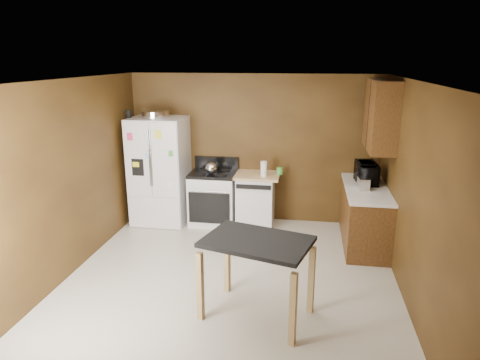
% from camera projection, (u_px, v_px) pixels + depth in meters
% --- Properties ---
extents(floor, '(4.50, 4.50, 0.00)m').
position_uv_depth(floor, '(230.00, 280.00, 5.48)').
color(floor, beige).
rests_on(floor, ground).
extents(ceiling, '(4.50, 4.50, 0.00)m').
position_uv_depth(ceiling, '(229.00, 81.00, 4.78)').
color(ceiling, white).
rests_on(ceiling, ground).
extents(wall_back, '(4.20, 0.00, 4.20)m').
position_uv_depth(wall_back, '(254.00, 149.00, 7.26)').
color(wall_back, '#553A16').
rests_on(wall_back, ground).
extents(wall_front, '(4.20, 0.00, 4.20)m').
position_uv_depth(wall_front, '(171.00, 280.00, 3.00)').
color(wall_front, '#553A16').
rests_on(wall_front, ground).
extents(wall_left, '(0.00, 4.50, 4.50)m').
position_uv_depth(wall_left, '(68.00, 180.00, 5.45)').
color(wall_left, '#553A16').
rests_on(wall_left, ground).
extents(wall_right, '(0.00, 4.50, 4.50)m').
position_uv_depth(wall_right, '(413.00, 196.00, 4.81)').
color(wall_right, '#553A16').
rests_on(wall_right, ground).
extents(roasting_pan, '(0.45, 0.45, 0.11)m').
position_uv_depth(roasting_pan, '(155.00, 114.00, 6.97)').
color(roasting_pan, silver).
rests_on(roasting_pan, refrigerator).
extents(pen_cup, '(0.08, 0.08, 0.13)m').
position_uv_depth(pen_cup, '(128.00, 114.00, 6.95)').
color(pen_cup, black).
rests_on(pen_cup, refrigerator).
extents(kettle, '(0.20, 0.20, 0.20)m').
position_uv_depth(kettle, '(211.00, 168.00, 7.01)').
color(kettle, silver).
rests_on(kettle, gas_range).
extents(paper_towel, '(0.13, 0.13, 0.25)m').
position_uv_depth(paper_towel, '(264.00, 169.00, 6.91)').
color(paper_towel, white).
rests_on(paper_towel, dishwasher).
extents(green_canister, '(0.13, 0.13, 0.12)m').
position_uv_depth(green_canister, '(280.00, 171.00, 7.04)').
color(green_canister, green).
rests_on(green_canister, dishwasher).
extents(toaster, '(0.16, 0.25, 0.17)m').
position_uv_depth(toaster, '(363.00, 183.00, 6.21)').
color(toaster, silver).
rests_on(toaster, right_cabinets).
extents(microwave, '(0.40, 0.55, 0.29)m').
position_uv_depth(microwave, '(367.00, 174.00, 6.51)').
color(microwave, black).
rests_on(microwave, right_cabinets).
extents(refrigerator, '(0.90, 0.80, 1.80)m').
position_uv_depth(refrigerator, '(160.00, 171.00, 7.23)').
color(refrigerator, white).
rests_on(refrigerator, ground).
extents(gas_range, '(0.76, 0.68, 1.10)m').
position_uv_depth(gas_range, '(214.00, 197.00, 7.27)').
color(gas_range, white).
rests_on(gas_range, ground).
extents(dishwasher, '(0.78, 0.63, 0.89)m').
position_uv_depth(dishwasher, '(256.00, 199.00, 7.19)').
color(dishwasher, white).
rests_on(dishwasher, ground).
extents(right_cabinets, '(0.63, 1.58, 2.45)m').
position_uv_depth(right_cabinets, '(369.00, 186.00, 6.35)').
color(right_cabinets, brown).
rests_on(right_cabinets, ground).
extents(island, '(1.26, 1.01, 0.91)m').
position_uv_depth(island, '(257.00, 253.00, 4.54)').
color(island, black).
rests_on(island, ground).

